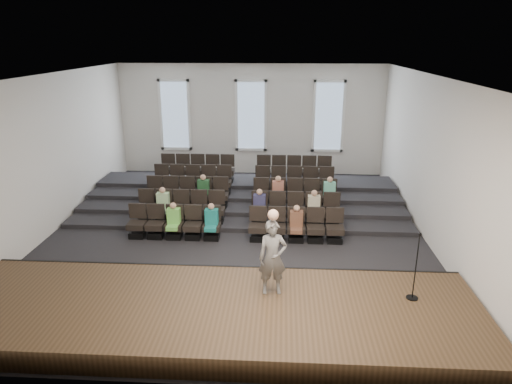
% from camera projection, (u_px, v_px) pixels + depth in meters
% --- Properties ---
extents(ground, '(14.00, 14.00, 0.00)m').
position_uv_depth(ground, '(237.00, 232.00, 15.00)').
color(ground, black).
rests_on(ground, ground).
extents(ceiling, '(12.00, 14.00, 0.02)m').
position_uv_depth(ceiling, '(234.00, 75.00, 13.39)').
color(ceiling, white).
rests_on(ceiling, ground).
extents(wall_back, '(12.00, 0.04, 5.00)m').
position_uv_depth(wall_back, '(251.00, 120.00, 20.84)').
color(wall_back, silver).
rests_on(wall_back, ground).
extents(wall_front, '(12.00, 0.04, 5.00)m').
position_uv_depth(wall_front, '(193.00, 263.00, 7.56)').
color(wall_front, silver).
rests_on(wall_front, ground).
extents(wall_left, '(0.04, 14.00, 5.00)m').
position_uv_depth(wall_left, '(48.00, 155.00, 14.53)').
color(wall_left, silver).
rests_on(wall_left, ground).
extents(wall_right, '(0.04, 14.00, 5.00)m').
position_uv_depth(wall_right, '(432.00, 161.00, 13.86)').
color(wall_right, silver).
rests_on(wall_right, ground).
extents(stage, '(11.80, 3.60, 0.50)m').
position_uv_depth(stage, '(214.00, 314.00, 10.09)').
color(stage, '#45301D').
rests_on(stage, ground).
extents(stage_lip, '(11.80, 0.06, 0.52)m').
position_uv_depth(stage_lip, '(224.00, 275.00, 11.77)').
color(stage_lip, black).
rests_on(stage_lip, ground).
extents(risers, '(11.80, 4.80, 0.60)m').
position_uv_depth(risers, '(245.00, 195.00, 17.93)').
color(risers, black).
rests_on(risers, ground).
extents(seating_rows, '(6.80, 4.70, 1.67)m').
position_uv_depth(seating_rows, '(241.00, 197.00, 16.23)').
color(seating_rows, black).
rests_on(seating_rows, ground).
extents(windows, '(8.44, 0.10, 3.24)m').
position_uv_depth(windows, '(251.00, 116.00, 20.71)').
color(windows, white).
rests_on(windows, wall_back).
extents(audience, '(6.05, 2.64, 1.10)m').
position_uv_depth(audience, '(248.00, 204.00, 15.14)').
color(audience, '#70CA51').
rests_on(audience, seating_rows).
extents(speaker, '(0.69, 0.50, 1.75)m').
position_uv_depth(speaker, '(273.00, 258.00, 10.22)').
color(speaker, '#605D5B').
rests_on(speaker, stage).
extents(mic_stand, '(0.27, 0.27, 1.60)m').
position_uv_depth(mic_stand, '(414.00, 279.00, 10.09)').
color(mic_stand, black).
rests_on(mic_stand, stage).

